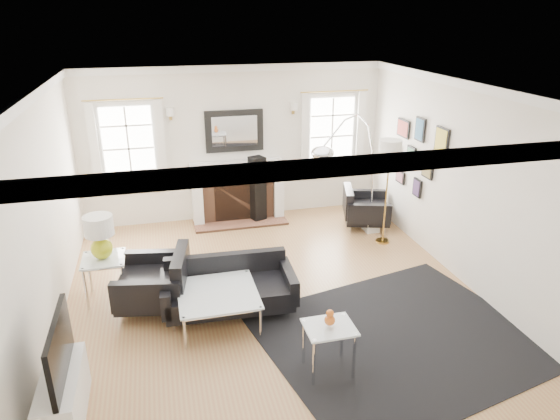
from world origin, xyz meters
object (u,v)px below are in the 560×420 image
object	(u,v)px
armchair_left	(158,283)
coffee_table	(218,295)
gourd_lamp	(100,234)
arc_floor_lamp	(350,176)
fireplace	(238,192)
armchair_right	(363,209)
sofa	(228,288)

from	to	relation	value
armchair_left	coffee_table	distance (m)	0.90
gourd_lamp	arc_floor_lamp	xyz separation A→B (m)	(3.73, 0.70, 0.28)
armchair_left	gourd_lamp	world-z (taller)	gourd_lamp
fireplace	arc_floor_lamp	world-z (taller)	arc_floor_lamp
coffee_table	gourd_lamp	size ratio (longest dim) A/B	1.61
armchair_left	arc_floor_lamp	size ratio (longest dim) A/B	0.49
fireplace	armchair_left	distance (m)	3.12
gourd_lamp	arc_floor_lamp	distance (m)	3.81
armchair_right	coffee_table	world-z (taller)	armchair_right
armchair_right	arc_floor_lamp	bearing A→B (deg)	-128.73
gourd_lamp	coffee_table	bearing A→B (deg)	-34.23
coffee_table	fireplace	bearing A→B (deg)	75.99
gourd_lamp	armchair_right	bearing A→B (deg)	18.58
arc_floor_lamp	armchair_left	bearing A→B (deg)	-160.12
fireplace	sofa	world-z (taller)	fireplace
coffee_table	arc_floor_lamp	bearing A→B (deg)	35.03
armchair_left	coffee_table	bearing A→B (deg)	-36.90
fireplace	gourd_lamp	world-z (taller)	gourd_lamp
fireplace	arc_floor_lamp	bearing A→B (deg)	-46.41
armchair_left	armchair_right	xyz separation A→B (m)	(3.67, 1.87, -0.04)
sofa	armchair_right	size ratio (longest dim) A/B	1.65
sofa	arc_floor_lamp	distance (m)	2.73
coffee_table	gourd_lamp	bearing A→B (deg)	145.77
fireplace	arc_floor_lamp	xyz separation A→B (m)	(1.53, -1.61, 0.69)
arc_floor_lamp	armchair_right	bearing A→B (deg)	51.27
fireplace	armchair_right	world-z (taller)	fireplace
armchair_left	armchair_right	bearing A→B (deg)	26.96
coffee_table	gourd_lamp	xyz separation A→B (m)	(-1.39, 0.94, 0.56)
sofa	coffee_table	world-z (taller)	sofa
fireplace	coffee_table	distance (m)	3.36
coffee_table	sofa	bearing A→B (deg)	58.44
coffee_table	armchair_left	bearing A→B (deg)	143.10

